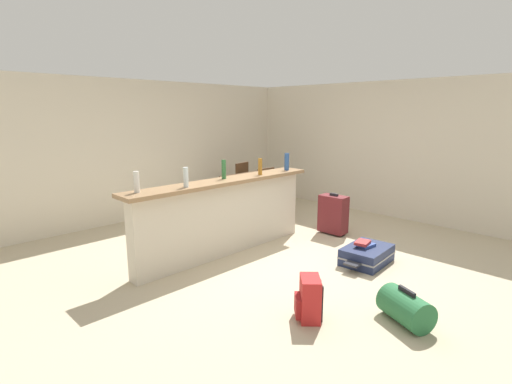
{
  "coord_description": "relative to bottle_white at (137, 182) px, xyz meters",
  "views": [
    {
      "loc": [
        -3.75,
        -3.39,
        1.94
      ],
      "look_at": [
        0.11,
        0.48,
        0.8
      ],
      "focal_mm": 26.91,
      "sensor_mm": 36.0,
      "label": 1
    }
  ],
  "objects": [
    {
      "name": "suitcase_upright_maroon",
      "position": [
        3.05,
        -0.61,
        -0.84
      ],
      "size": [
        0.26,
        0.45,
        0.67
      ],
      "color": "maroon",
      "rests_on": "ground_plane"
    },
    {
      "name": "backpack_red",
      "position": [
        0.68,
        -1.94,
        -0.97
      ],
      "size": [
        0.34,
        0.34,
        0.42
      ],
      "color": "red",
      "rests_on": "ground_plane"
    },
    {
      "name": "dining_chair_near_partition",
      "position": [
        3.0,
        0.74,
        -0.65
      ],
      "size": [
        0.42,
        0.42,
        0.93
      ],
      "color": "#4C331E",
      "rests_on": "ground_plane"
    },
    {
      "name": "ground_plane",
      "position": [
        1.7,
        -0.57,
        -1.19
      ],
      "size": [
        13.0,
        13.0,
        0.05
      ],
      "primitive_type": "cube",
      "color": "#BCAD8E"
    },
    {
      "name": "duffel_bag_green",
      "position": [
        1.26,
        -2.62,
        -1.02
      ],
      "size": [
        0.47,
        0.56,
        0.34
      ],
      "color": "#286B3D",
      "rests_on": "ground_plane"
    },
    {
      "name": "suitcase_flat_navy",
      "position": [
        2.32,
        -1.63,
        -1.06
      ],
      "size": [
        0.85,
        0.54,
        0.22
      ],
      "color": "#1E284C",
      "rests_on": "ground_plane"
    },
    {
      "name": "bottle_green",
      "position": [
        1.28,
        -0.0,
        0.01
      ],
      "size": [
        0.06,
        0.06,
        0.26
      ],
      "primitive_type": "cylinder",
      "color": "#2D6B38",
      "rests_on": "bar_countertop"
    },
    {
      "name": "partition_half_wall",
      "position": [
        1.25,
        -0.05,
        -0.67
      ],
      "size": [
        2.8,
        0.2,
        1.0
      ],
      "primitive_type": "cube",
      "color": "beige",
      "rests_on": "ground_plane"
    },
    {
      "name": "wall_right",
      "position": [
        4.75,
        -0.27,
        0.08
      ],
      "size": [
        0.1,
        6.0,
        2.5
      ],
      "primitive_type": "cube",
      "color": "beige",
      "rests_on": "ground_plane"
    },
    {
      "name": "bottle_blue",
      "position": [
        2.49,
        -0.09,
        0.01
      ],
      "size": [
        0.07,
        0.07,
        0.27
      ],
      "primitive_type": "cylinder",
      "color": "#284C89",
      "rests_on": "bar_countertop"
    },
    {
      "name": "wall_back",
      "position": [
        1.7,
        2.48,
        0.08
      ],
      "size": [
        6.6,
        0.1,
        2.5
      ],
      "primitive_type": "cube",
      "color": "beige",
      "rests_on": "ground_plane"
    },
    {
      "name": "bottle_white",
      "position": [
        0.0,
        0.0,
        0.0
      ],
      "size": [
        0.06,
        0.06,
        0.24
      ],
      "primitive_type": "cylinder",
      "color": "silver",
      "rests_on": "bar_countertop"
    },
    {
      "name": "book_stack",
      "position": [
        2.3,
        -1.59,
        -0.91
      ],
      "size": [
        0.28,
        0.22,
        0.08
      ],
      "color": "#334C99",
      "rests_on": "suitcase_flat_navy"
    },
    {
      "name": "bar_countertop",
      "position": [
        1.25,
        -0.05,
        -0.15
      ],
      "size": [
        2.96,
        0.4,
        0.05
      ],
      "primitive_type": "cube",
      "color": "#93704C",
      "rests_on": "partition_half_wall"
    },
    {
      "name": "bottle_clear",
      "position": [
        0.58,
        -0.13,
        0.0
      ],
      "size": [
        0.06,
        0.06,
        0.24
      ],
      "primitive_type": "cylinder",
      "color": "silver",
      "rests_on": "bar_countertop"
    },
    {
      "name": "dining_chair_far_side",
      "position": [
        3.2,
        1.82,
        -0.65
      ],
      "size": [
        0.47,
        0.47,
        0.93
      ],
      "color": "#4C331E",
      "rests_on": "ground_plane"
    },
    {
      "name": "bottle_amber",
      "position": [
        1.87,
        -0.11,
        -0.0
      ],
      "size": [
        0.06,
        0.06,
        0.24
      ],
      "primitive_type": "cylinder",
      "color": "#9E661E",
      "rests_on": "bar_countertop"
    },
    {
      "name": "dining_table",
      "position": [
        3.08,
        1.24,
        -0.52
      ],
      "size": [
        1.1,
        0.8,
        0.74
      ],
      "color": "#4C331E",
      "rests_on": "ground_plane"
    }
  ]
}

